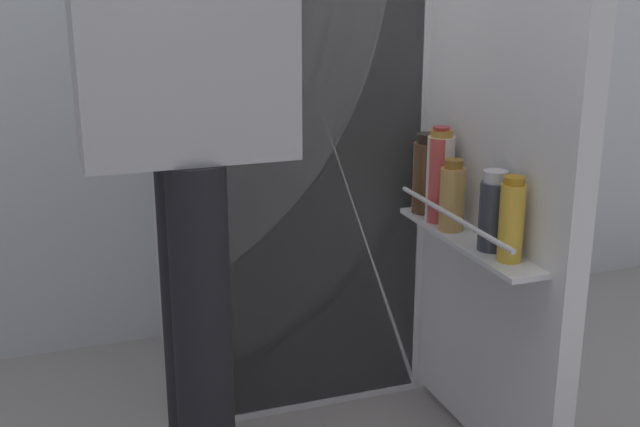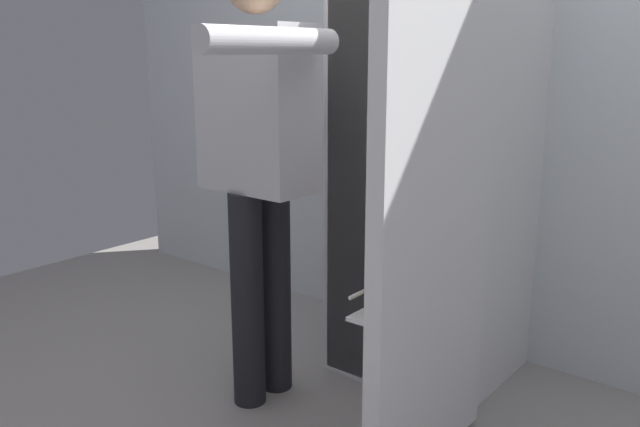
{
  "view_description": "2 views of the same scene",
  "coord_description": "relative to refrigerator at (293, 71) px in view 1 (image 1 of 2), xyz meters",
  "views": [
    {
      "loc": [
        -0.67,
        -1.67,
        1.18
      ],
      "look_at": [
        -0.1,
        -0.08,
        0.66
      ],
      "focal_mm": 46.57,
      "sensor_mm": 36.0,
      "label": 1
    },
    {
      "loc": [
        1.25,
        -1.71,
        1.29
      ],
      "look_at": [
        -0.06,
        -0.09,
        0.77
      ],
      "focal_mm": 36.76,
      "sensor_mm": 36.0,
      "label": 2
    }
  ],
  "objects": [
    {
      "name": "refrigerator",
      "position": [
        0.0,
        0.0,
        0.0
      ],
      "size": [
        0.7,
        1.22,
        1.79
      ],
      "color": "white",
      "rests_on": "ground_plane"
    },
    {
      "name": "person",
      "position": [
        -0.39,
        -0.55,
        0.07
      ],
      "size": [
        0.52,
        0.72,
        1.62
      ],
      "color": "black",
      "rests_on": "ground_plane"
    }
  ]
}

